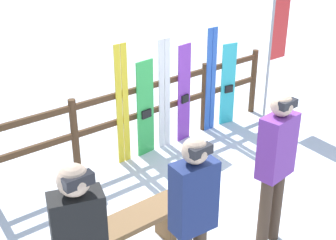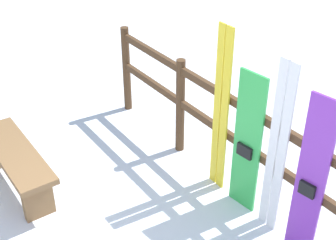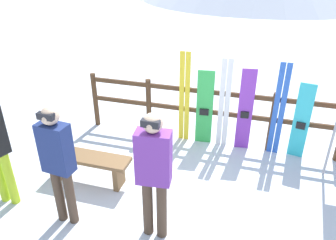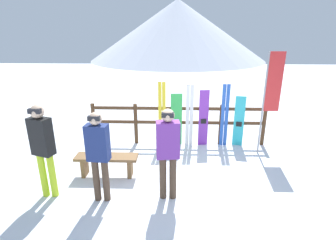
# 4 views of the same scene
# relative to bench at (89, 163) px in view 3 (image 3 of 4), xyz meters

# --- Properties ---
(ground_plane) EXTENTS (40.00, 40.00, 0.00)m
(ground_plane) POSITION_rel_bench_xyz_m (1.52, -0.17, -0.35)
(ground_plane) COLOR white
(fence) EXTENTS (4.72, 0.10, 1.13)m
(fence) POSITION_rel_bench_xyz_m (1.52, 1.75, 0.32)
(fence) COLOR #4C331E
(fence) RESTS_ON ground
(bench) EXTENTS (1.32, 0.36, 0.47)m
(bench) POSITION_rel_bench_xyz_m (0.00, 0.00, 0.00)
(bench) COLOR brown
(bench) RESTS_ON ground
(person_navy) EXTENTS (0.40, 0.25, 1.70)m
(person_navy) POSITION_rel_bench_xyz_m (0.12, -0.86, 0.66)
(person_navy) COLOR #4C3828
(person_navy) RESTS_ON ground
(person_purple) EXTENTS (0.43, 0.27, 1.74)m
(person_purple) POSITION_rel_bench_xyz_m (1.33, -0.75, 0.68)
(person_purple) COLOR #4C3828
(person_purple) RESTS_ON ground
(ski_pair_yellow) EXTENTS (0.19, 0.02, 1.74)m
(ski_pair_yellow) POSITION_rel_bench_xyz_m (1.09, 1.69, 0.52)
(ski_pair_yellow) COLOR yellow
(ski_pair_yellow) RESTS_ON ground
(snowboard_green) EXTENTS (0.30, 0.08, 1.43)m
(snowboard_green) POSITION_rel_bench_xyz_m (1.48, 1.69, 0.37)
(snowboard_green) COLOR green
(snowboard_green) RESTS_ON ground
(ski_pair_white) EXTENTS (0.19, 0.02, 1.68)m
(ski_pair_white) POSITION_rel_bench_xyz_m (1.82, 1.69, 0.49)
(ski_pair_white) COLOR white
(ski_pair_white) RESTS_ON ground
(snowboard_purple) EXTENTS (0.26, 0.08, 1.53)m
(snowboard_purple) POSITION_rel_bench_xyz_m (2.20, 1.69, 0.42)
(snowboard_purple) COLOR purple
(snowboard_purple) RESTS_ON ground
(ski_pair_blue) EXTENTS (0.19, 0.02, 1.69)m
(ski_pair_blue) POSITION_rel_bench_xyz_m (2.76, 1.69, 0.50)
(ski_pair_blue) COLOR blue
(ski_pair_blue) RESTS_ON ground
(snowboard_cyan) EXTENTS (0.27, 0.09, 1.37)m
(snowboard_cyan) POSITION_rel_bench_xyz_m (3.15, 1.69, 0.34)
(snowboard_cyan) COLOR #2DBFCC
(snowboard_cyan) RESTS_ON ground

